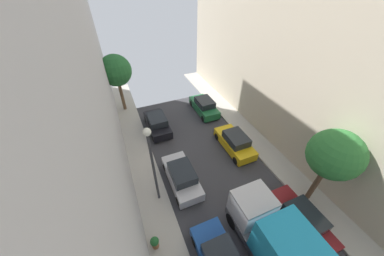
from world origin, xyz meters
TOP-DOWN VIEW (x-y plane):
  - ground at (0.00, 0.00)m, footprint 32.00×32.00m
  - sidewalk_right at (5.00, 0.00)m, footprint 2.00×44.00m
  - parked_car_left_4 at (-2.70, 4.81)m, footprint 1.78×4.20m
  - parked_car_left_5 at (-2.70, 11.49)m, footprint 1.78×4.20m
  - parked_car_right_2 at (2.70, -0.84)m, footprint 1.78×4.20m
  - parked_car_right_3 at (2.70, 6.39)m, footprint 1.78×4.20m
  - parked_car_right_4 at (2.70, 12.48)m, footprint 1.78×4.20m
  - delivery_truck at (0.00, -2.03)m, footprint 2.26×6.60m
  - street_tree_0 at (-5.15, 16.14)m, footprint 3.03×3.03m
  - street_tree_1 at (4.72, 0.33)m, footprint 2.88×2.88m
  - potted_plant_1 at (-5.58, 1.31)m, footprint 0.48×0.48m
  - lamp_post at (-4.60, 4.17)m, footprint 0.44×0.44m

SIDE VIEW (x-z plane):
  - ground at x=0.00m, z-range 0.00..0.00m
  - sidewalk_right at x=5.00m, z-range 0.00..0.15m
  - potted_plant_1 at x=-5.58m, z-range 0.19..1.05m
  - parked_car_left_4 at x=-2.70m, z-range -0.06..1.50m
  - parked_car_left_5 at x=-2.70m, z-range -0.06..1.50m
  - parked_car_right_2 at x=2.70m, z-range -0.06..1.50m
  - parked_car_right_3 at x=2.70m, z-range -0.06..1.50m
  - parked_car_right_4 at x=2.70m, z-range -0.06..1.50m
  - delivery_truck at x=0.00m, z-range 0.10..3.48m
  - lamp_post at x=-4.60m, z-range 1.06..7.11m
  - street_tree_1 at x=4.72m, z-range 1.49..7.10m
  - street_tree_0 at x=-5.15m, z-range 1.56..7.48m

